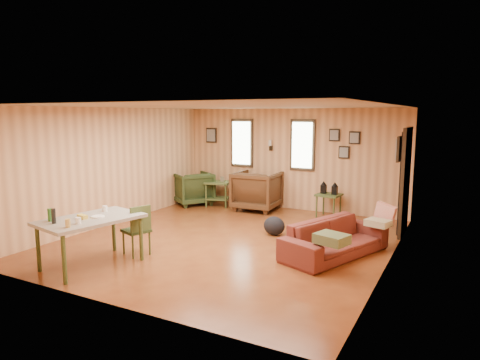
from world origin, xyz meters
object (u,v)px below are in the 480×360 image
object	(u,v)px
side_table	(329,193)
recliner_green	(193,187)
sofa	(335,233)
dining_table	(90,222)
end_table	(218,189)
recliner_brown	(257,189)

from	to	relation	value
side_table	recliner_green	bearing A→B (deg)	-175.17
recliner_green	side_table	bearing A→B (deg)	129.97
sofa	dining_table	bearing A→B (deg)	146.57
sofa	end_table	xyz separation A→B (m)	(-3.61, 2.38, 0.04)
recliner_brown	recliner_green	size ratio (longest dim) A/B	1.14
recliner_brown	side_table	distance (m)	1.71
side_table	dining_table	xyz separation A→B (m)	(-2.26, -4.72, 0.13)
end_table	dining_table	world-z (taller)	dining_table
side_table	dining_table	bearing A→B (deg)	-115.62
end_table	dining_table	size ratio (longest dim) A/B	0.47
recliner_green	end_table	xyz separation A→B (m)	(0.66, 0.13, -0.03)
sofa	dining_table	distance (m)	3.81
recliner_green	recliner_brown	bearing A→B (deg)	131.05
sofa	side_table	world-z (taller)	side_table
sofa	recliner_green	distance (m)	4.82
end_table	dining_table	distance (m)	4.60
recliner_green	side_table	world-z (taller)	recliner_green
sofa	recliner_green	bearing A→B (deg)	83.73
recliner_brown	dining_table	size ratio (longest dim) A/B	0.64
recliner_green	end_table	world-z (taller)	recliner_green
side_table	end_table	bearing A→B (deg)	-176.79
end_table	side_table	xyz separation A→B (m)	(2.76, 0.16, 0.12)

